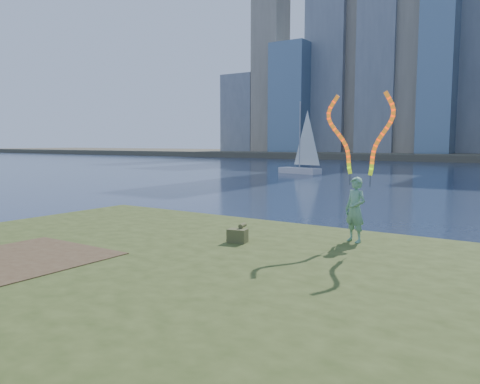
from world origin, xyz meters
The scene contains 6 objects.
ground centered at (0.00, 0.00, 0.00)m, with size 320.00×320.00×0.00m, color #18243C.
grassy_knoll centered at (0.00, -2.30, 0.34)m, with size 20.00×18.00×0.80m.
dirt_patch centered at (-2.20, -3.20, 0.81)m, with size 3.20×3.00×0.02m, color #47331E.
woman_with_ribbons centered at (3.18, 2.39, 2.21)m, with size 1.91×0.80×4.02m.
canvas_bag centered at (0.75, 0.68, 0.99)m, with size 0.53×0.60×0.45m.
sailboat centered at (-15.01, 35.86, 1.31)m, with size 5.08×2.54×7.64m.
Camera 1 is at (7.24, -8.86, 3.29)m, focal length 35.00 mm.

